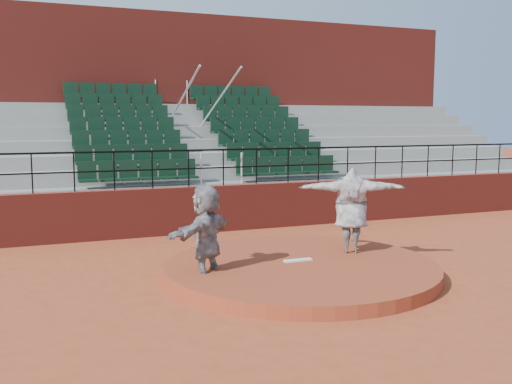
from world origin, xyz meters
TOP-DOWN VIEW (x-y plane):
  - ground at (0.00, 0.00)m, footprint 90.00×90.00m
  - pitchers_mound at (0.00, 0.00)m, footprint 5.50×5.50m
  - pitching_rubber at (0.00, 0.15)m, footprint 0.60×0.15m
  - boundary_wall at (0.00, 5.00)m, footprint 24.00×0.30m
  - wall_railing at (0.00, 5.00)m, footprint 24.04×0.05m
  - seating_deck at (0.00, 8.65)m, footprint 24.00×5.97m
  - press_box_facade at (0.00, 12.60)m, footprint 24.00×3.00m
  - pitcher at (1.41, 0.44)m, footprint 2.34×1.49m
  - fielder at (-1.97, 0.11)m, footprint 1.74×1.55m

SIDE VIEW (x-z plane):
  - ground at x=0.00m, z-range 0.00..0.00m
  - pitchers_mound at x=0.00m, z-range 0.00..0.25m
  - pitching_rubber at x=0.00m, z-range 0.25..0.28m
  - boundary_wall at x=0.00m, z-range 0.00..1.30m
  - fielder at x=-1.97m, z-range 0.00..1.92m
  - pitcher at x=1.41m, z-range 0.25..2.11m
  - seating_deck at x=0.00m, z-range -0.87..3.76m
  - wall_railing at x=0.00m, z-range 1.52..2.54m
  - press_box_facade at x=0.00m, z-range 0.00..7.10m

